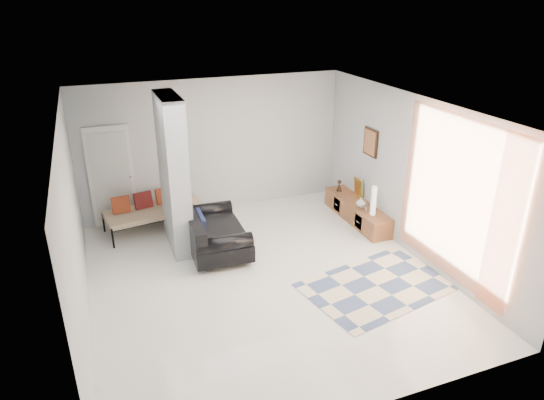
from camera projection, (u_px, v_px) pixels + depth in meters
name	position (u px, v px, depth m)	size (l,w,h in m)	color
floor	(265.00, 277.00, 8.02)	(6.00, 6.00, 0.00)	silver
ceiling	(263.00, 110.00, 6.91)	(6.00, 6.00, 0.00)	white
wall_back	(214.00, 146.00, 10.04)	(6.00, 6.00, 0.00)	silver
wall_front	(366.00, 309.00, 4.89)	(6.00, 6.00, 0.00)	silver
wall_left	(74.00, 228.00, 6.56)	(6.00, 6.00, 0.00)	silver
wall_right	(413.00, 177.00, 8.37)	(6.00, 6.00, 0.00)	silver
partition_column	(174.00, 175.00, 8.48)	(0.35, 1.20, 2.80)	#A6ABAD
hallway_door	(111.00, 177.00, 9.47)	(0.85, 0.06, 2.04)	white
curtain	(455.00, 200.00, 7.34)	(2.55, 2.55, 0.00)	#FF7943
wall_art	(371.00, 142.00, 9.44)	(0.04, 0.45, 0.55)	black
media_console	(357.00, 211.00, 9.95)	(0.45, 2.00, 0.80)	brown
loveseat	(212.00, 233.00, 8.73)	(1.06, 1.74, 0.76)	silver
daybed	(153.00, 210.00, 9.51)	(1.98, 1.08, 0.77)	black
area_rug	(377.00, 286.00, 7.77)	(2.30, 1.54, 0.01)	beige
cylinder_lamp	(374.00, 201.00, 9.22)	(0.10, 0.10, 0.57)	silver
bronze_figurine	(339.00, 186.00, 10.39)	(0.12, 0.12, 0.25)	black
vase	(361.00, 202.00, 9.63)	(0.19, 0.19, 0.20)	silver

